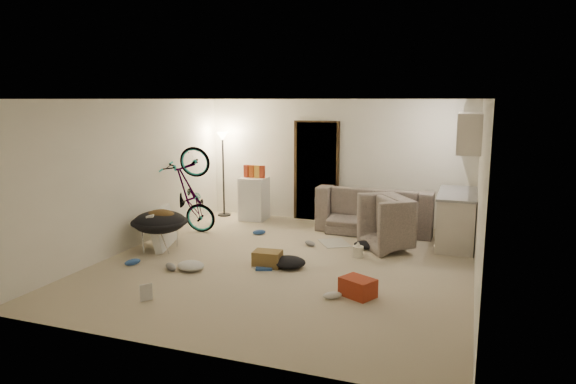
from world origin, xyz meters
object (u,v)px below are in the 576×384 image
(tv_box, at_px, (163,228))
(drink_case_a, at_px, (267,259))
(bicycle, at_px, (191,210))
(sofa, at_px, (376,215))
(drink_case_b, at_px, (358,287))
(juicer, at_px, (358,251))
(floor_lamp, at_px, (223,156))
(saucer_chair, at_px, (160,227))
(kitchen_counter, at_px, (457,220))
(mini_fridge, at_px, (254,199))
(armchair, at_px, (404,229))

(tv_box, bearing_deg, drink_case_a, -27.73)
(bicycle, bearing_deg, sofa, -76.06)
(drink_case_b, distance_m, juicer, 1.69)
(drink_case_b, bearing_deg, drink_case_a, -177.92)
(floor_lamp, xyz_separation_m, saucer_chair, (0.17, -2.70, -0.91))
(kitchen_counter, height_order, mini_fridge, mini_fridge)
(sofa, distance_m, tv_box, 3.98)
(bicycle, distance_m, drink_case_a, 2.49)
(floor_lamp, distance_m, bicycle, 1.79)
(sofa, relative_size, tv_box, 2.20)
(kitchen_counter, relative_size, bicycle, 0.89)
(armchair, xyz_separation_m, bicycle, (-3.90, -0.41, 0.11))
(sofa, bearing_deg, saucer_chair, 39.17)
(kitchen_counter, height_order, drink_case_b, kitchen_counter)
(drink_case_b, bearing_deg, mini_fridge, 157.50)
(juicer, bearing_deg, floor_lamp, 149.88)
(floor_lamp, distance_m, armchair, 4.27)
(drink_case_a, relative_size, juicer, 1.63)
(kitchen_counter, bearing_deg, juicer, -137.76)
(floor_lamp, bearing_deg, mini_fridge, -7.49)
(mini_fridge, xyz_separation_m, tv_box, (-0.66, -2.40, -0.12))
(floor_lamp, bearing_deg, armchair, -16.16)
(sofa, height_order, mini_fridge, mini_fridge)
(floor_lamp, distance_m, tv_box, 2.69)
(sofa, relative_size, drink_case_b, 5.23)
(armchair, height_order, tv_box, armchair)
(tv_box, distance_m, drink_case_a, 2.14)
(mini_fridge, distance_m, drink_case_b, 4.62)
(sofa, height_order, armchair, armchair)
(floor_lamp, xyz_separation_m, tv_box, (0.10, -2.50, -0.98))
(sofa, xyz_separation_m, tv_box, (-3.24, -2.30, 0.01))
(sofa, height_order, drink_case_a, sofa)
(saucer_chair, xyz_separation_m, juicer, (3.21, 0.73, -0.29))
(kitchen_counter, bearing_deg, drink_case_b, -110.22)
(sofa, bearing_deg, armchair, 125.16)
(floor_lamp, height_order, tv_box, floor_lamp)
(saucer_chair, bearing_deg, kitchen_counter, 23.74)
(tv_box, distance_m, drink_case_b, 3.81)
(floor_lamp, relative_size, kitchen_counter, 1.21)
(saucer_chair, xyz_separation_m, drink_case_b, (3.56, -0.92, -0.28))
(tv_box, relative_size, juicer, 3.89)
(mini_fridge, bearing_deg, bicycle, -115.65)
(sofa, relative_size, drink_case_a, 5.24)
(sofa, bearing_deg, bicycle, 23.76)
(kitchen_counter, xyz_separation_m, bicycle, (-4.73, -0.92, 0.00))
(sofa, bearing_deg, drink_case_b, 97.51)
(saucer_chair, bearing_deg, floor_lamp, 93.70)
(armchair, distance_m, saucer_chair, 4.12)
(kitchen_counter, xyz_separation_m, mini_fridge, (-4.07, 0.55, 0.00))
(floor_lamp, xyz_separation_m, kitchen_counter, (4.83, -0.65, -0.87))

